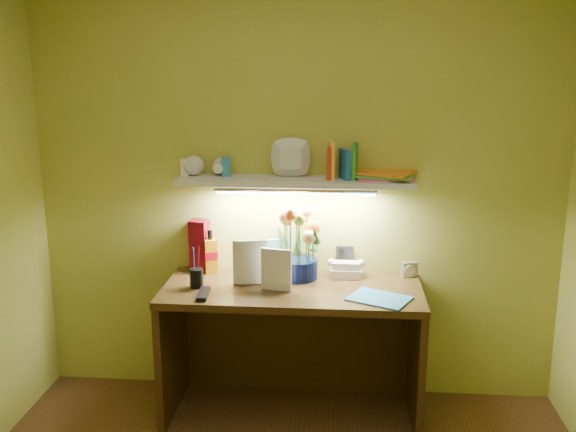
% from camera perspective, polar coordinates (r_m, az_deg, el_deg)
% --- Properties ---
extents(desk, '(1.40, 0.60, 0.75)m').
position_cam_1_polar(desk, '(3.63, 0.37, -11.93)').
color(desk, '#3D2610').
rests_on(desk, ground).
extents(flower_bouquet, '(0.28, 0.28, 0.39)m').
position_cam_1_polar(flower_bouquet, '(3.57, 0.88, -2.54)').
color(flower_bouquet, '#070F33').
rests_on(flower_bouquet, desk).
extents(telephone, '(0.17, 0.13, 0.10)m').
position_cam_1_polar(telephone, '(3.65, 5.18, -4.61)').
color(telephone, white).
rests_on(telephone, desk).
extents(desk_clock, '(0.09, 0.06, 0.08)m').
position_cam_1_polar(desk_clock, '(3.71, 10.74, -4.67)').
color(desk_clock, silver).
rests_on(desk_clock, desk).
extents(whisky_bottle, '(0.09, 0.09, 0.25)m').
position_cam_1_polar(whisky_bottle, '(3.71, -6.91, -3.15)').
color(whisky_bottle, '#C47908').
rests_on(whisky_bottle, desk).
extents(whisky_box, '(0.11, 0.11, 0.30)m').
position_cam_1_polar(whisky_box, '(3.75, -7.86, -2.62)').
color(whisky_box, '#5B0610').
rests_on(whisky_box, desk).
extents(pen_cup, '(0.08, 0.08, 0.17)m').
position_cam_1_polar(pen_cup, '(3.49, -8.16, -4.92)').
color(pen_cup, black).
rests_on(pen_cup, desk).
extents(art_card, '(0.21, 0.12, 0.21)m').
position_cam_1_polar(art_card, '(3.64, -1.42, -3.75)').
color(art_card, silver).
rests_on(art_card, desk).
extents(tv_remote, '(0.06, 0.19, 0.02)m').
position_cam_1_polar(tv_remote, '(3.39, -7.53, -6.87)').
color(tv_remote, black).
rests_on(tv_remote, desk).
extents(blue_folder, '(0.36, 0.33, 0.01)m').
position_cam_1_polar(blue_folder, '(3.35, 8.12, -7.27)').
color(blue_folder, '#3189CA').
rests_on(blue_folder, desk).
extents(desk_book_a, '(0.19, 0.04, 0.25)m').
position_cam_1_polar(desk_book_a, '(3.50, -4.92, -4.13)').
color(desk_book_a, silver).
rests_on(desk_book_a, desk).
extents(desk_book_b, '(0.17, 0.06, 0.23)m').
position_cam_1_polar(desk_book_b, '(3.43, -2.40, -4.66)').
color(desk_book_b, white).
rests_on(desk_book_b, desk).
extents(wall_shelf, '(1.32, 0.36, 0.23)m').
position_cam_1_polar(wall_shelf, '(3.51, 1.21, 3.61)').
color(wall_shelf, white).
rests_on(wall_shelf, ground).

